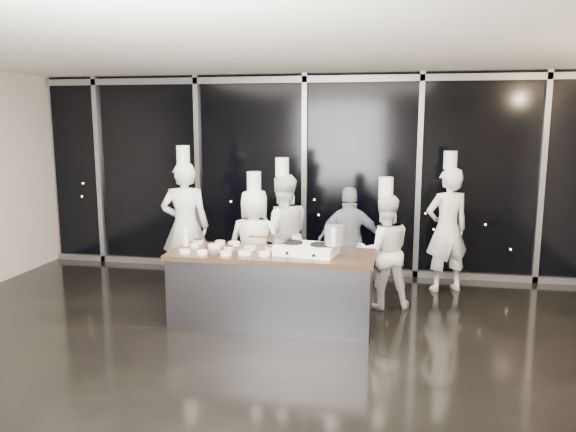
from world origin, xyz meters
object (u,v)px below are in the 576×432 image
(stock_pot, at_px, (335,235))
(chef_right, at_px, (384,251))
(stove, at_px, (306,249))
(chef_left, at_px, (255,244))
(chef_side, at_px, (447,228))
(chef_far_left, at_px, (185,225))
(frying_pan, at_px, (279,238))
(demo_counter, at_px, (272,288))
(chef_center, at_px, (282,234))
(guest, at_px, (350,241))

(stock_pot, xyz_separation_m, chef_right, (0.55, 0.97, -0.39))
(stove, xyz_separation_m, chef_left, (-0.86, 0.90, -0.17))
(chef_right, relative_size, chef_side, 0.85)
(chef_far_left, bearing_deg, chef_side, 176.31)
(frying_pan, bearing_deg, demo_counter, -133.92)
(chef_center, bearing_deg, chef_far_left, -18.89)
(frying_pan, height_order, chef_right, chef_right)
(frying_pan, distance_m, guest, 1.55)
(chef_far_left, xyz_separation_m, guest, (2.38, 0.20, -0.18))
(chef_left, xyz_separation_m, chef_right, (1.75, 0.02, -0.02))
(demo_counter, distance_m, stove, 0.67)
(chef_far_left, xyz_separation_m, chef_left, (1.11, -0.30, -0.17))
(demo_counter, xyz_separation_m, stove, (0.43, -0.02, 0.51))
(chef_right, distance_m, chef_side, 1.29)
(stock_pot, bearing_deg, chef_far_left, 151.48)
(chef_side, bearing_deg, chef_far_left, -14.53)
(stock_pot, distance_m, chef_side, 2.40)
(demo_counter, relative_size, chef_side, 1.21)
(frying_pan, height_order, chef_left, chef_left)
(chef_right, height_order, chef_side, chef_side)
(chef_left, relative_size, chef_right, 1.02)
(frying_pan, relative_size, guest, 0.35)
(stock_pot, height_order, chef_left, chef_left)
(chef_left, xyz_separation_m, chef_center, (0.32, 0.33, 0.08))
(frying_pan, distance_m, chef_left, 1.00)
(chef_side, bearing_deg, stove, 21.84)
(demo_counter, relative_size, chef_far_left, 1.16)
(stove, bearing_deg, demo_counter, -173.06)
(demo_counter, height_order, frying_pan, frying_pan)
(chef_left, height_order, chef_side, chef_side)
(frying_pan, relative_size, chef_side, 0.27)
(stove, distance_m, stock_pot, 0.39)
(guest, bearing_deg, chef_left, 14.50)
(chef_left, distance_m, chef_center, 0.47)
(chef_center, relative_size, chef_right, 1.12)
(chef_far_left, xyz_separation_m, chef_side, (3.74, 0.66, -0.04))
(chef_far_left, distance_m, chef_side, 3.80)
(stove, relative_size, stock_pot, 3.34)
(frying_pan, relative_size, chef_right, 0.32)
(chef_center, bearing_deg, guest, 169.85)
(chef_right, bearing_deg, chef_left, -14.63)
(stove, bearing_deg, guest, 83.61)
(frying_pan, xyz_separation_m, chef_left, (-0.51, 0.82, -0.27))
(chef_left, relative_size, chef_side, 0.88)
(chef_center, xyz_separation_m, chef_side, (2.31, 0.62, 0.05))
(chef_left, bearing_deg, stove, 135.51)
(stock_pot, height_order, chef_far_left, chef_far_left)
(chef_far_left, distance_m, guest, 2.39)
(frying_pan, height_order, chef_side, chef_side)
(stove, relative_size, chef_center, 0.39)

